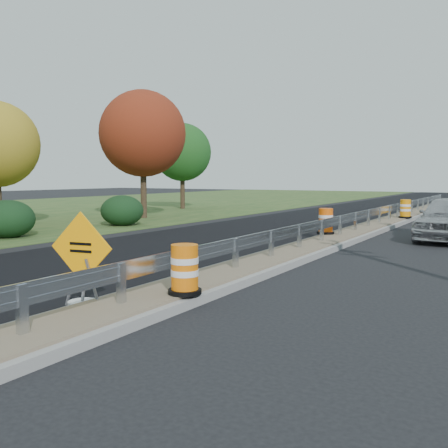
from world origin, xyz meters
The scene contains 13 objects.
ground centered at (0.00, 0.00, 0.00)m, with size 140.00×140.00×0.00m, color black.
grass_verge_near centered at (-24.00, 10.00, 0.01)m, with size 30.00×120.00×0.03m, color #2B4B20.
milled_overlay centered at (-4.40, 10.00, 0.01)m, with size 7.20×120.00×0.01m, color black.
median centered at (0.00, 8.00, 0.11)m, with size 1.60×55.00×0.23m.
guardrail centered at (0.00, 9.00, 0.73)m, with size 0.10×46.15×0.72m.
hedge_mid centered at (-11.50, 0.00, 0.76)m, with size 2.09×2.09×1.52m, color black.
hedge_north centered at (-11.00, 6.00, 0.76)m, with size 2.09×2.09×1.52m, color black.
tree_near_red centered at (-13.00, 10.00, 4.86)m, with size 4.95×4.95×7.35m.
tree_near_back centered at (-16.00, 18.00, 4.21)m, with size 4.29×4.29×6.37m.
caution_sign centered at (-0.90, -6.05, 0.46)m, with size 1.28×0.54×1.79m.
barrel_median_near centered at (0.55, -4.88, 0.68)m, with size 0.63×0.63×0.93m.
barrel_median_mid centered at (-0.55, 5.93, 0.70)m, with size 0.67×0.67×0.98m.
barrel_median_far centered at (0.55, 15.22, 0.70)m, with size 0.67×0.67×0.98m.
Camera 1 is at (5.92, -12.37, 2.42)m, focal length 40.00 mm.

